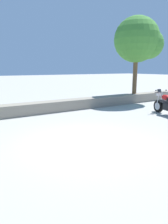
{
  "coord_description": "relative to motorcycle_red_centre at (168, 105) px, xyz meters",
  "views": [
    {
      "loc": [
        -3.3,
        -5.22,
        2.22
      ],
      "look_at": [
        0.8,
        1.2,
        0.65
      ],
      "focal_mm": 34.29,
      "sensor_mm": 36.0,
      "label": 1
    }
  ],
  "objects": [
    {
      "name": "ground_plane",
      "position": [
        -5.51,
        -1.11,
        -0.49
      ],
      "size": [
        120.0,
        120.0,
        0.0
      ],
      "primitive_type": "plane",
      "color": "#A3A099"
    },
    {
      "name": "stone_wall",
      "position": [
        -5.51,
        3.69,
        -0.21
      ],
      "size": [
        36.0,
        0.8,
        0.55
      ],
      "primitive_type": "cube",
      "color": "gray",
      "rests_on": "ground"
    },
    {
      "name": "motorcycle_red_centre",
      "position": [
        0.0,
        0.0,
        0.0
      ],
      "size": [
        0.84,
        2.03,
        1.18
      ],
      "color": "black",
      "rests_on": "ground"
    },
    {
      "name": "leafy_tree_mid_right",
      "position": [
        1.75,
        3.7,
        3.42
      ],
      "size": [
        3.01,
        2.86,
        4.87
      ],
      "color": "brown",
      "rests_on": "stone_wall"
    }
  ]
}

